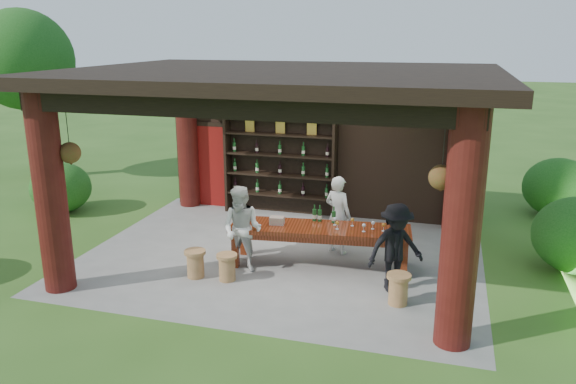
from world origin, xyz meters
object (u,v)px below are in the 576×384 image
(tasting_table, at_px, (320,233))
(stool_far_left, at_px, (195,263))
(stool_near_left, at_px, (227,266))
(stool_near_right, at_px, (398,288))
(napkin_basket, at_px, (277,221))
(guest_man, at_px, (396,248))
(host, at_px, (338,215))
(guest_woman, at_px, (242,229))
(wine_shelf, at_px, (280,166))

(tasting_table, xyz_separation_m, stool_far_left, (-1.96, -1.09, -0.37))
(tasting_table, relative_size, stool_near_left, 6.99)
(tasting_table, relative_size, stool_near_right, 6.60)
(tasting_table, bearing_deg, napkin_basket, -173.98)
(guest_man, bearing_deg, host, 99.36)
(napkin_basket, bearing_deg, stool_near_left, -121.40)
(stool_far_left, bearing_deg, stool_near_right, -0.98)
(napkin_basket, bearing_deg, tasting_table, 6.02)
(tasting_table, bearing_deg, guest_woman, -155.19)
(napkin_basket, bearing_deg, stool_near_right, -24.79)
(stool_far_left, height_order, host, host)
(stool_near_right, distance_m, guest_man, 0.70)
(napkin_basket, bearing_deg, stool_far_left, -139.42)
(guest_man, height_order, napkin_basket, guest_man)
(wine_shelf, relative_size, stool_near_left, 5.55)
(tasting_table, relative_size, host, 2.17)
(stool_near_right, distance_m, guest_woman, 2.90)
(wine_shelf, xyz_separation_m, stool_far_left, (-0.38, -3.83, -0.90))
(host, height_order, guest_man, host)
(wine_shelf, height_order, stool_near_left, wine_shelf)
(wine_shelf, height_order, stool_near_right, wine_shelf)
(guest_woman, height_order, napkin_basket, guest_woman)
(wine_shelf, height_order, host, wine_shelf)
(guest_woman, relative_size, guest_man, 1.04)
(stool_far_left, relative_size, guest_woman, 0.32)
(stool_near_right, height_order, host, host)
(guest_man, bearing_deg, stool_near_right, -108.82)
(stool_far_left, xyz_separation_m, guest_woman, (0.69, 0.50, 0.51))
(stool_near_left, bearing_deg, host, 48.90)
(tasting_table, height_order, guest_man, guest_man)
(guest_man, distance_m, napkin_basket, 2.27)
(stool_near_left, bearing_deg, wine_shelf, 93.04)
(tasting_table, relative_size, napkin_basket, 12.73)
(host, distance_m, guest_man, 1.86)
(stool_near_left, height_order, host, host)
(tasting_table, xyz_separation_m, guest_man, (1.41, -0.66, 0.11))
(stool_far_left, relative_size, host, 0.32)
(stool_far_left, xyz_separation_m, host, (2.15, 1.82, 0.50))
(guest_woman, xyz_separation_m, guest_man, (2.68, -0.07, -0.03))
(wine_shelf, relative_size, napkin_basket, 10.11)
(wine_shelf, bearing_deg, napkin_basket, -74.19)
(stool_near_right, xyz_separation_m, host, (-1.34, 1.88, 0.50))
(stool_near_left, height_order, stool_near_right, stool_near_right)
(stool_near_left, relative_size, guest_man, 0.32)
(stool_far_left, bearing_deg, guest_woman, 36.08)
(stool_near_left, bearing_deg, stool_near_right, -1.76)
(wine_shelf, distance_m, host, 2.70)
(guest_woman, bearing_deg, tasting_table, 29.24)
(wine_shelf, distance_m, napkin_basket, 2.95)
(stool_far_left, bearing_deg, napkin_basket, 40.58)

